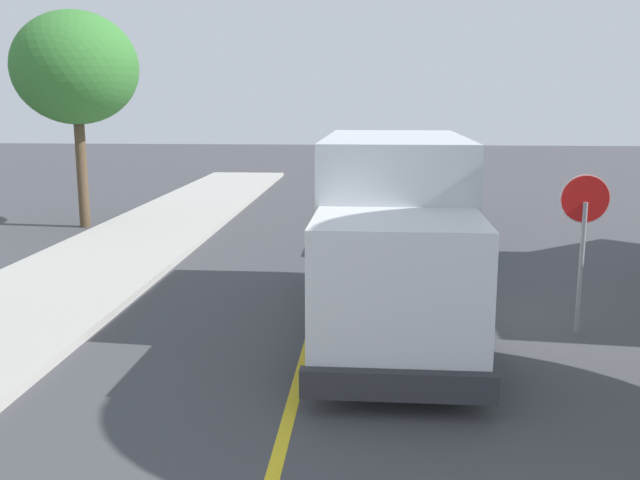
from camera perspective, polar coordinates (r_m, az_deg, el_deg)
The scene contains 7 objects.
centre_line_yellow at distance 13.18m, azimuth -0.25°, elevation -5.80°, with size 0.16×56.00×0.01m, color gold.
box_truck at distance 12.29m, azimuth 5.91°, elevation 1.35°, with size 2.46×7.20×3.20m.
parked_car_near at distance 18.20m, azimuth 7.19°, elevation 1.37°, with size 1.86×4.42×1.67m.
parked_car_mid at distance 24.23m, azimuth 7.32°, elevation 3.77°, with size 1.86×4.43×1.67m.
parked_car_far at distance 31.64m, azimuth 6.14°, elevation 5.49°, with size 1.99×4.47×1.67m.
stop_sign at distance 12.46m, azimuth 20.19°, elevation 1.27°, with size 0.80×0.10×2.65m.
street_tree_down_block at distance 22.88m, azimuth -18.83°, elevation 12.75°, with size 3.67×3.67×6.41m.
Camera 1 is at (0.99, -2.58, 3.83)m, focal length 40.34 mm.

